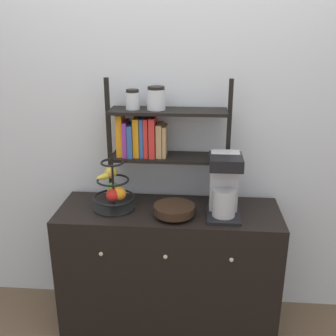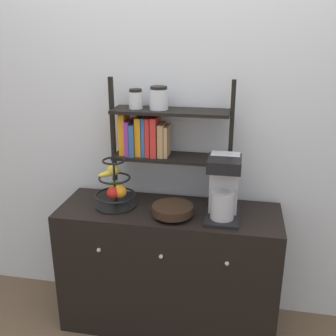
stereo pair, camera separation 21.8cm
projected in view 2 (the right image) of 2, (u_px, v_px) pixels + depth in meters
name	position (u px, v px, depth m)	size (l,w,h in m)	color
wall_back	(177.00, 112.00, 2.34)	(7.00, 0.05, 2.60)	silver
sideboard	(169.00, 268.00, 2.40)	(1.28, 0.46, 0.78)	black
coffee_maker	(224.00, 187.00, 2.12)	(0.18, 0.24, 0.36)	black
fruit_stand	(115.00, 188.00, 2.28)	(0.24, 0.24, 0.34)	black
wooden_bowl	(173.00, 210.00, 2.18)	(0.23, 0.23, 0.07)	black
shelf_hutch	(155.00, 131.00, 2.26)	(0.71, 0.20, 0.73)	black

